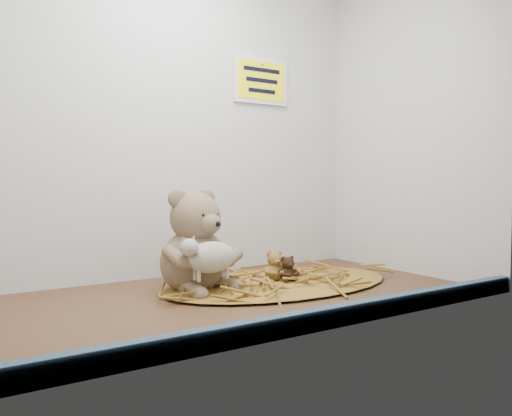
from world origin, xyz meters
TOP-DOWN VIEW (x-y plane):
  - alcove_shell at (0.00, 9.00)cm, footprint 120.40×60.20cm
  - front_rail at (0.00, -28.80)cm, footprint 119.28×2.20cm
  - straw_bed at (20.14, 5.00)cm, footprint 61.29×35.59cm
  - main_teddy at (-1.01, 10.10)cm, footprint 23.80×24.57cm
  - toy_lamb at (-1.01, 1.51)cm, footprint 14.87×9.08cm
  - mini_teddy_tan at (19.00, 6.23)cm, footprint 7.42×7.66cm
  - mini_teddy_brown at (21.28, 3.77)cm, footprint 5.91×6.15cm
  - wall_sign at (30.00, 29.40)cm, footprint 16.00×1.20cm

SIDE VIEW (x-z plane):
  - straw_bed at x=20.14cm, z-range 0.00..1.19cm
  - front_rail at x=0.00cm, z-range 0.00..3.60cm
  - mini_teddy_brown at x=21.28cm, z-range 1.19..7.54cm
  - mini_teddy_tan at x=19.00cm, z-range 1.19..8.67cm
  - toy_lamb at x=-1.01cm, z-range 4.26..13.87cm
  - main_teddy at x=-1.01cm, z-range 0.00..23.96cm
  - alcove_shell at x=0.00cm, z-range -0.20..90.20cm
  - wall_sign at x=30.00cm, z-range 49.50..60.50cm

